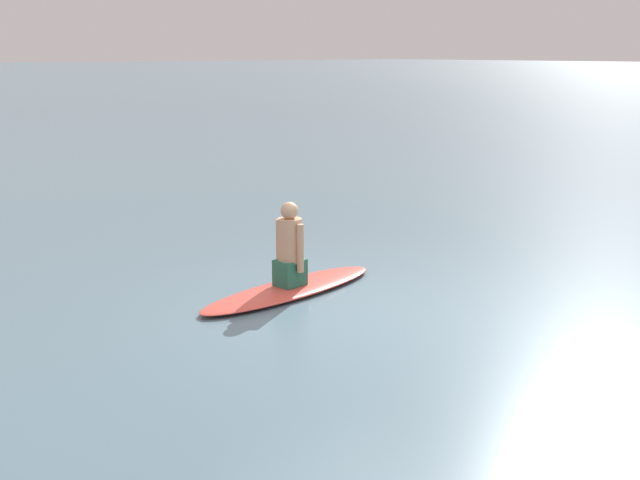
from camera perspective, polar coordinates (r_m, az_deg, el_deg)
ground_plane at (r=8.76m, az=2.37°, el=-5.01°), size 400.00×400.00×0.00m
surfboard at (r=9.31m, az=-2.19°, el=-3.58°), size 0.99×2.71×0.10m
person_paddler at (r=9.17m, az=-2.22°, el=-0.58°), size 0.44×0.36×1.00m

